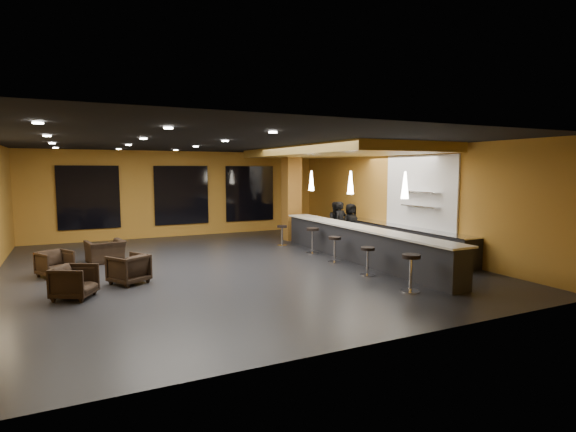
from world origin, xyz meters
name	(u,v)px	position (x,y,z in m)	size (l,w,h in m)	color
floor	(233,267)	(0.00, 0.00, -0.05)	(12.00, 13.00, 0.10)	black
ceiling	(231,141)	(0.00, 0.00, 3.55)	(12.00, 13.00, 0.10)	black
wall_back	(181,194)	(0.00, 6.55, 1.75)	(12.00, 0.10, 3.50)	#A77225
wall_front	(371,235)	(0.00, -6.55, 1.75)	(12.00, 0.10, 3.50)	#A77225
wall_right	(401,199)	(6.05, 0.00, 1.75)	(0.10, 13.00, 3.50)	#A77225
wood_soffit	(335,151)	(4.00, 1.00, 3.36)	(3.60, 8.00, 0.28)	olive
window_left	(89,197)	(-3.50, 6.44, 1.70)	(2.20, 0.06, 2.40)	black
window_center	(182,195)	(0.00, 6.44, 1.70)	(2.20, 0.06, 2.40)	black
window_right	(250,193)	(3.00, 6.44, 1.70)	(2.20, 0.06, 2.40)	black
tile_backsplash	(420,193)	(5.96, -1.00, 2.00)	(0.06, 3.20, 2.40)	white
bar_counter	(359,245)	(3.65, -1.00, 0.50)	(0.60, 8.00, 1.00)	black
bar_top	(359,227)	(3.65, -1.00, 1.02)	(0.78, 8.10, 0.05)	silver
prep_counter	(401,240)	(5.65, -0.50, 0.43)	(0.70, 6.00, 0.86)	black
prep_top	(401,226)	(5.65, -0.50, 0.89)	(0.72, 6.00, 0.03)	silver
wall_shelf_lower	(420,206)	(5.82, -1.20, 1.60)	(0.30, 1.50, 0.03)	silver
wall_shelf_upper	(421,192)	(5.82, -1.20, 2.05)	(0.30, 1.50, 0.03)	silver
column	(292,195)	(3.65, 3.60, 1.75)	(0.60, 0.60, 3.50)	brown
pendant_0	(405,185)	(3.65, -3.00, 2.35)	(0.20, 0.20, 0.70)	white
pendant_1	(351,183)	(3.65, -0.50, 2.35)	(0.20, 0.20, 0.70)	white
pendant_2	(311,181)	(3.65, 2.00, 2.35)	(0.20, 0.20, 0.70)	white
staff_a	(341,224)	(4.71, 1.68, 0.79)	(0.58, 0.38, 1.59)	black
staff_b	(337,223)	(4.74, 2.02, 0.78)	(0.76, 0.59, 1.56)	black
staff_c	(351,223)	(5.25, 1.86, 0.75)	(0.73, 0.48, 1.50)	black
armchair_a	(75,282)	(-4.11, -1.64, 0.36)	(0.76, 0.78, 0.71)	black
armchair_b	(129,269)	(-2.92, -0.83, 0.36)	(0.77, 0.79, 0.72)	black
armchair_c	(55,264)	(-4.55, 0.77, 0.34)	(0.72, 0.74, 0.67)	black
armchair_d	(105,251)	(-3.26, 2.10, 0.33)	(1.01, 0.88, 0.65)	black
bar_stool_0	(411,268)	(2.71, -4.38, 0.55)	(0.44, 0.44, 0.86)	silver
bar_stool_1	(368,257)	(2.78, -2.65, 0.48)	(0.38, 0.38, 0.75)	silver
bar_stool_2	(335,246)	(2.87, -0.87, 0.50)	(0.39, 0.39, 0.77)	silver
bar_stool_3	(313,237)	(2.97, 0.66, 0.54)	(0.43, 0.43, 0.85)	silver
bar_stool_4	(282,233)	(2.70, 2.45, 0.48)	(0.38, 0.38, 0.74)	silver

